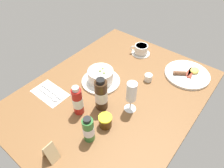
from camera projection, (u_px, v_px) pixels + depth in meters
The scene contains 12 objects.
ground_plane at pixel (113, 94), 111.44cm from camera, with size 110.00×84.00×3.00cm, color brown.
porridge_bowl at pixel (101, 77), 113.61cm from camera, with size 21.73×21.73×9.08cm.
cutlery_setting at pixel (50, 93), 109.61cm from camera, with size 12.16×19.48×0.90cm.
coffee_cup at pixel (141, 50), 134.22cm from camera, with size 12.10×12.24×6.28cm.
creamer_jug at pixel (148, 78), 115.91cm from camera, with size 5.30×4.45×4.68cm.
wine_glass at pixel (131, 93), 94.53cm from camera, with size 5.98×5.98×17.28cm.
jam_jar at pixel (105, 121), 92.98cm from camera, with size 6.29×6.29×6.17cm.
sauce_bottle_brown at pixel (101, 95), 97.37cm from camera, with size 6.22×6.22×18.53cm.
sauce_bottle_red at pixel (78, 101), 95.66cm from camera, with size 5.01×5.01×16.83cm.
sauce_bottle_green at pixel (88, 130), 85.82cm from camera, with size 4.95×4.95×14.10cm.
breakfast_plate at pixel (187, 74), 120.01cm from camera, with size 25.91×25.91×3.70cm.
menu_card at pixel (50, 151), 80.93cm from camera, with size 4.72×6.13×9.01cm.
Camera 1 is at (60.12, 47.35, 79.71)cm, focal length 32.81 mm.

